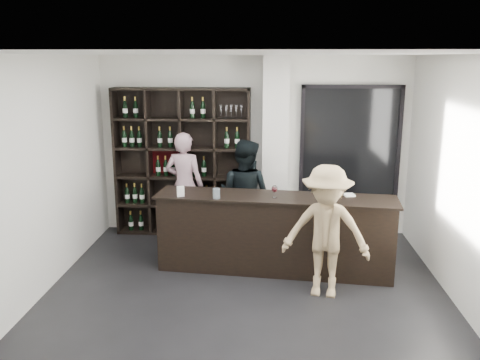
# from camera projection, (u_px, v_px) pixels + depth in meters

# --- Properties ---
(floor) EXTENTS (5.00, 5.50, 0.01)m
(floor) POSITION_uv_depth(u_px,v_px,m) (244.00, 307.00, 5.98)
(floor) COLOR black
(floor) RESTS_ON ground
(wine_shelf) EXTENTS (2.20, 0.35, 2.40)m
(wine_shelf) POSITION_uv_depth(u_px,v_px,m) (183.00, 162.00, 8.25)
(wine_shelf) COLOR black
(wine_shelf) RESTS_ON floor
(structural_column) EXTENTS (0.40, 0.40, 2.90)m
(structural_column) POSITION_uv_depth(u_px,v_px,m) (275.00, 149.00, 8.01)
(structural_column) COLOR silver
(structural_column) RESTS_ON floor
(glass_panel) EXTENTS (1.60, 0.08, 2.10)m
(glass_panel) POSITION_uv_depth(u_px,v_px,m) (350.00, 151.00, 8.16)
(glass_panel) COLOR black
(glass_panel) RESTS_ON floor
(tasting_counter) EXTENTS (3.22, 0.67, 1.06)m
(tasting_counter) POSITION_uv_depth(u_px,v_px,m) (275.00, 233.00, 6.90)
(tasting_counter) COLOR black
(tasting_counter) RESTS_ON floor
(taster_pink) EXTENTS (0.69, 0.52, 1.72)m
(taster_pink) POSITION_uv_depth(u_px,v_px,m) (184.00, 185.00, 8.17)
(taster_pink) COLOR #CB9EAC
(taster_pink) RESTS_ON floor
(taster_black) EXTENTS (1.02, 0.93, 1.70)m
(taster_black) POSITION_uv_depth(u_px,v_px,m) (245.00, 196.00, 7.58)
(taster_black) COLOR black
(taster_black) RESTS_ON floor
(customer) EXTENTS (1.16, 0.80, 1.64)m
(customer) POSITION_uv_depth(u_px,v_px,m) (326.00, 232.00, 6.11)
(customer) COLOR tan
(customer) RESTS_ON floor
(wine_glass) EXTENTS (0.08, 0.08, 0.19)m
(wine_glass) POSITION_uv_depth(u_px,v_px,m) (275.00, 191.00, 6.67)
(wine_glass) COLOR white
(wine_glass) RESTS_ON tasting_counter
(spit_cup) EXTENTS (0.13, 0.13, 0.13)m
(spit_cup) POSITION_uv_depth(u_px,v_px,m) (216.00, 193.00, 6.65)
(spit_cup) COLOR #ADBFCC
(spit_cup) RESTS_ON tasting_counter
(napkin_stack) EXTENTS (0.16, 0.16, 0.02)m
(napkin_stack) POSITION_uv_depth(u_px,v_px,m) (349.00, 195.00, 6.79)
(napkin_stack) COLOR white
(napkin_stack) RESTS_ON tasting_counter
(card_stand) EXTENTS (0.10, 0.08, 0.14)m
(card_stand) POSITION_uv_depth(u_px,v_px,m) (181.00, 191.00, 6.74)
(card_stand) COLOR white
(card_stand) RESTS_ON tasting_counter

